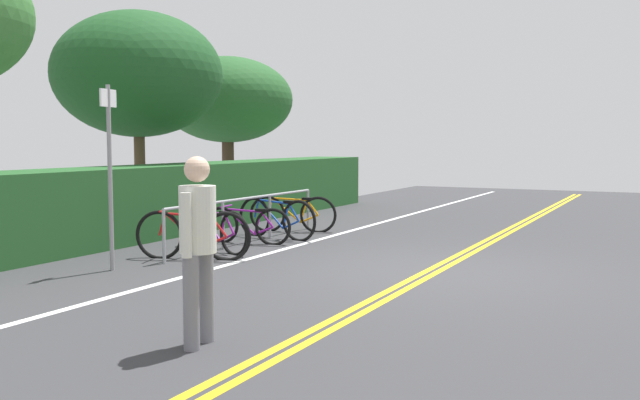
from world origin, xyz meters
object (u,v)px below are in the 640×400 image
Objects in this scene: bike_rack at (248,209)px; bicycle_1 at (214,230)px; sign_post_near at (110,161)px; tree_far_right at (227,100)px; bicycle_0 at (193,235)px; tree_mid at (138,75)px; bicycle_2 at (247,225)px; bicycle_4 at (293,214)px; bicycle_3 at (276,218)px; pedestrian at (198,238)px.

bicycle_1 is (-0.94, 0.03, -0.26)m from bike_rack.
sign_post_near reaches higher than bicycle_1.
tree_far_right reaches higher than bike_rack.
bicycle_0 is 0.43× the size of tree_far_right.
sign_post_near is at bearing 160.77° from bicycle_0.
bicycle_2 is at bearing -109.85° from tree_mid.
bicycle_2 is (0.01, 0.02, -0.29)m from bike_rack.
bicycle_4 is (3.50, 0.24, -0.02)m from bicycle_0.
bicycle_3 is at bearing -137.96° from tree_far_right.
bike_rack is 2.57× the size of bicycle_0.
pedestrian reaches higher than bicycle_2.
bicycle_4 is 0.42× the size of tree_far_right.
tree_far_right reaches higher than bicycle_2.
pedestrian is at bearing -125.85° from sign_post_near.
bicycle_4 reaches higher than bicycle_2.
tree_far_right is at bearing 10.83° from tree_mid.
bicycle_2 is 0.64× the size of sign_post_near.
pedestrian is (-5.33, -2.96, 0.35)m from bike_rack.
bike_rack reaches higher than bicycle_2.
bicycle_1 is 1.02× the size of pedestrian.
bike_rack is 2.67× the size of bicycle_1.
bike_rack is 1.76m from bicycle_0.
bicycle_4 is at bearing 23.24° from pedestrian.
tree_far_right is at bearing 37.19° from bike_rack.
bike_rack is 1.79m from bicycle_4.
bicycle_1 is 5.02m from tree_mid.
bicycle_4 is (1.77, 0.09, -0.25)m from bike_rack.
bicycle_1 is 1.75m from bicycle_3.
bicycle_4 is at bearing 2.21° from bicycle_2.
tree_far_right is (11.14, 7.36, 1.94)m from pedestrian.
tree_far_right is at bearing 32.96° from bicycle_1.
bicycle_3 is 0.40× the size of tree_mid.
pedestrian is at bearing -145.76° from bicycle_1.
bike_rack is at bearing -142.81° from tree_far_right.
tree_mid is 4.62m from tree_far_right.
bicycle_1 is at bearing 34.24° from pedestrian.
bike_rack is at bearing -177.07° from bicycle_4.
bicycle_1 is 0.42× the size of tree_far_right.
bicycle_2 is 6.15m from pedestrian.
bicycle_4 is 4.48m from tree_mid.
pedestrian reaches higher than bicycle_0.
bicycle_2 is at bearing -142.91° from tree_far_right.
bicycle_1 is 0.94× the size of bicycle_3.
bike_rack is 7.64m from tree_far_right.
sign_post_near reaches higher than bicycle_2.
bike_rack is 0.97m from bicycle_1.
bicycle_0 is at bearing 38.05° from pedestrian.
bicycle_1 is at bearing -122.31° from tree_mid.
bike_rack is 6.11m from pedestrian.
bicycle_2 is 0.98× the size of pedestrian.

